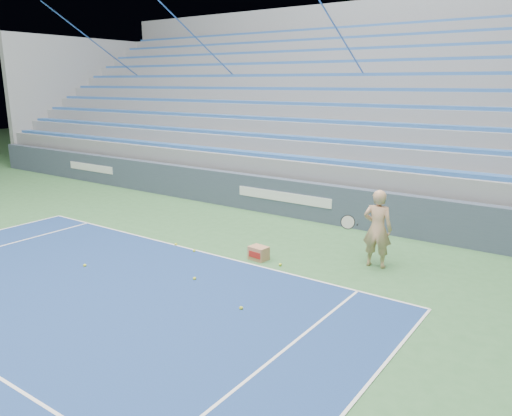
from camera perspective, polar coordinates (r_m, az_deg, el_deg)
The scene contains 10 objects.
sponsor_barrier at distance 14.90m, azimuth 3.44°, elevation 1.21°, with size 30.00×0.32×1.10m.
bleachers at distance 19.68m, azimuth 12.45°, elevation 9.40°, with size 31.00×9.15×7.30m.
tennis_player at distance 10.96m, azimuth 13.68°, elevation -2.31°, with size 0.94×0.86×1.71m.
ball_box at distance 11.27m, azimuth 0.30°, elevation -5.17°, with size 0.44×0.36×0.31m.
tennis_ball_0 at distance 12.39m, azimuth -9.14°, elevation -4.13°, with size 0.07×0.07×0.07m, color yellow.
tennis_ball_1 at distance 11.49m, azimuth -18.98°, elevation -6.23°, with size 0.07×0.07×0.07m, color yellow.
tennis_ball_2 at distance 8.94m, azimuth -1.71°, elevation -11.36°, with size 0.07×0.07×0.07m, color yellow.
tennis_ball_3 at distance 11.88m, azimuth -7.08°, elevation -4.87°, with size 0.07×0.07×0.07m, color yellow.
tennis_ball_4 at distance 10.26m, azimuth -7.04°, elevation -8.00°, with size 0.07×0.07×0.07m, color yellow.
tennis_ball_5 at distance 10.94m, azimuth 2.79°, elevation -6.48°, with size 0.07×0.07×0.07m, color yellow.
Camera 1 is at (7.62, 3.53, 3.89)m, focal length 35.00 mm.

